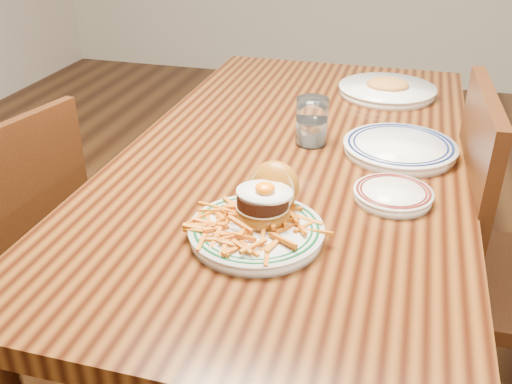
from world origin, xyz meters
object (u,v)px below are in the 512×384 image
(main_plate, at_px, (259,219))
(side_plate, at_px, (393,194))
(chair_left, at_px, (13,243))
(table, at_px, (296,180))
(chair_right, at_px, (508,265))

(main_plate, bearing_deg, side_plate, 47.71)
(chair_left, bearing_deg, side_plate, 11.28)
(chair_left, bearing_deg, table, 25.76)
(chair_right, bearing_deg, side_plate, 29.48)
(table, distance_m, chair_right, 0.57)
(chair_left, distance_m, main_plate, 0.88)
(chair_left, relative_size, chair_right, 0.89)
(chair_right, bearing_deg, table, -3.91)
(table, distance_m, chair_left, 0.82)
(table, height_order, chair_right, chair_right)
(table, xyz_separation_m, chair_right, (0.55, -0.01, -0.16))
(chair_left, relative_size, side_plate, 5.01)
(table, relative_size, chair_left, 1.90)
(table, height_order, side_plate, side_plate)
(side_plate, bearing_deg, main_plate, -150.35)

